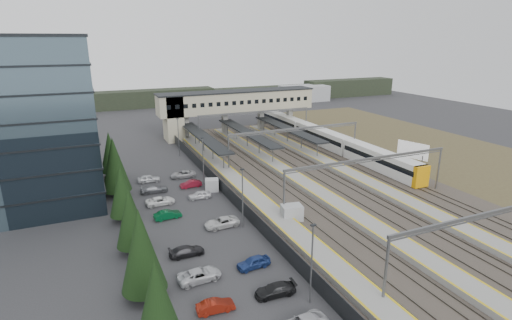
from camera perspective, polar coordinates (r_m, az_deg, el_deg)
name	(u,v)px	position (r m, az deg, el deg)	size (l,w,h in m)	color
ground	(271,197)	(62.73, 2.22, -5.26)	(220.00, 220.00, 0.00)	#2B2B2D
office_building	(3,125)	(66.13, -32.45, 4.27)	(24.30, 18.30, 24.30)	#415560
conifer_row	(125,198)	(52.04, -18.23, -5.22)	(4.42, 49.82, 9.50)	black
car_park	(199,227)	(52.34, -8.15, -9.42)	(10.68, 44.85, 1.29)	silver
lampposts	(220,175)	(59.49, -5.23, -2.13)	(0.50, 53.25, 8.07)	slate
fence	(222,186)	(64.41, -4.94, -3.75)	(0.08, 90.00, 2.00)	#26282B
relay_cabin_near	(292,213)	(54.47, 5.13, -7.59)	(3.05, 2.45, 2.29)	#9EA0A4
relay_cabin_far	(212,185)	(65.18, -6.31, -3.56)	(2.57, 2.33, 1.96)	#9EA0A4
rail_corridor	(307,177)	(70.92, 7.28, -2.46)	(34.00, 90.00, 0.92)	#39342D
canopies	(247,132)	(87.85, -1.27, 3.95)	(23.10, 30.00, 3.28)	black
footbridge	(227,104)	(101.11, -4.17, 7.95)	(40.40, 6.40, 11.20)	#B2AC8F
gantries	(328,147)	(69.00, 10.21, 1.81)	(28.40, 62.28, 7.17)	slate
train	(323,137)	(92.49, 9.52, 3.20)	(2.88, 60.14, 3.62)	silver
billboard	(413,151)	(80.29, 21.46, 1.18)	(2.05, 5.83, 5.19)	slate
scrub_east	(454,156)	(93.75, 26.40, 0.53)	(34.00, 120.00, 0.06)	#493C26
treeline_far	(223,95)	(154.06, -4.74, 9.18)	(170.00, 19.00, 7.00)	black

